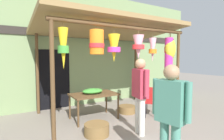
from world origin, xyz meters
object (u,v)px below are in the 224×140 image
object	(u,v)px
display_table	(94,96)
customer_foreground	(170,111)
flower_heap_on_table	(93,91)
vendor_in_orange	(140,90)
wicker_basket_by_table	(127,109)
wicker_basket_spare	(97,129)
folding_chair	(153,99)

from	to	relation	value
display_table	customer_foreground	size ratio (longest dim) A/B	0.78
flower_heap_on_table	vendor_in_orange	size ratio (longest dim) A/B	0.34
wicker_basket_by_table	wicker_basket_spare	size ratio (longest dim) A/B	0.97
folding_chair	wicker_basket_spare	distance (m)	2.06
display_table	flower_heap_on_table	world-z (taller)	flower_heap_on_table
folding_chair	customer_foreground	xyz separation A→B (m)	(-1.67, -2.09, 0.46)
flower_heap_on_table	folding_chair	xyz separation A→B (m)	(1.62, -0.67, -0.29)
flower_heap_on_table	wicker_basket_spare	xyz separation A→B (m)	(-0.37, -1.00, -0.67)
display_table	vendor_in_orange	xyz separation A→B (m)	(0.48, -1.42, 0.36)
flower_heap_on_table	vendor_in_orange	xyz separation A→B (m)	(0.49, -1.44, 0.22)
flower_heap_on_table	vendor_in_orange	distance (m)	1.54
folding_chair	customer_foreground	world-z (taller)	customer_foreground
display_table	flower_heap_on_table	distance (m)	0.15
display_table	wicker_basket_spare	size ratio (longest dim) A/B	2.28
folding_chair	customer_foreground	bearing A→B (deg)	-128.61
folding_chair	vendor_in_orange	bearing A→B (deg)	-145.73
vendor_in_orange	folding_chair	bearing A→B (deg)	34.27
wicker_basket_by_table	vendor_in_orange	distance (m)	1.81
vendor_in_orange	flower_heap_on_table	bearing A→B (deg)	108.87
flower_heap_on_table	folding_chair	bearing A→B (deg)	-22.59
wicker_basket_spare	flower_heap_on_table	bearing A→B (deg)	69.56
folding_chair	vendor_in_orange	size ratio (longest dim) A/B	0.49
folding_chair	wicker_basket_spare	world-z (taller)	folding_chair
display_table	vendor_in_orange	distance (m)	1.54
display_table	wicker_basket_by_table	xyz separation A→B (m)	(1.14, -0.01, -0.55)
display_table	folding_chair	world-z (taller)	folding_chair
wicker_basket_spare	vendor_in_orange	bearing A→B (deg)	-27.04
display_table	folding_chair	xyz separation A→B (m)	(1.60, -0.66, -0.15)
folding_chair	wicker_basket_by_table	distance (m)	0.89
vendor_in_orange	wicker_basket_spare	bearing A→B (deg)	152.96
wicker_basket_by_table	vendor_in_orange	size ratio (longest dim) A/B	0.32
wicker_basket_by_table	wicker_basket_spare	world-z (taller)	wicker_basket_spare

